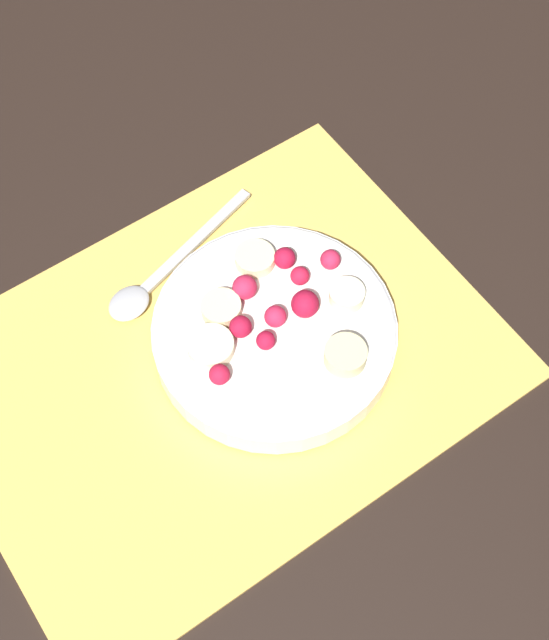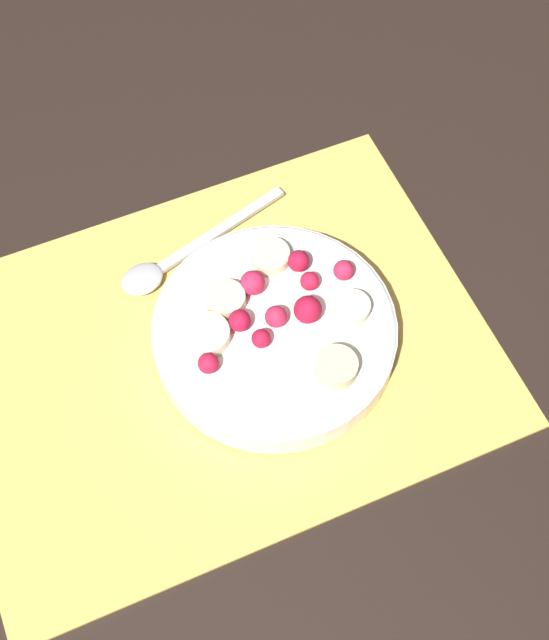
% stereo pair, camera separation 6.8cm
% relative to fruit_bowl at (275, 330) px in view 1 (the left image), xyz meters
% --- Properties ---
extents(ground_plane, '(3.00, 3.00, 0.00)m').
position_rel_fruit_bowl_xyz_m(ground_plane, '(0.05, -0.01, -0.02)').
color(ground_plane, black).
extents(placemat, '(0.42, 0.31, 0.01)m').
position_rel_fruit_bowl_xyz_m(placemat, '(0.05, -0.01, -0.02)').
color(placemat, '#E0B251').
rests_on(placemat, ground_plane).
extents(fruit_bowl, '(0.19, 0.19, 0.05)m').
position_rel_fruit_bowl_xyz_m(fruit_bowl, '(0.00, 0.00, 0.00)').
color(fruit_bowl, white).
rests_on(fruit_bowl, placemat).
extents(spoon, '(0.16, 0.06, 0.01)m').
position_rel_fruit_bowl_xyz_m(spoon, '(0.05, -0.10, -0.01)').
color(spoon, '#B2B2B7').
rests_on(spoon, placemat).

